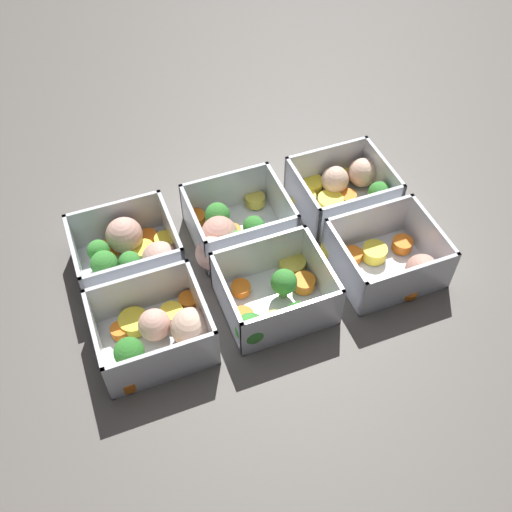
{
  "coord_description": "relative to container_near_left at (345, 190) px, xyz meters",
  "views": [
    {
      "loc": [
        0.18,
        0.47,
        0.63
      ],
      "look_at": [
        0.0,
        0.0,
        0.02
      ],
      "focal_mm": 42.0,
      "sensor_mm": 36.0,
      "label": 1
    }
  ],
  "objects": [
    {
      "name": "container_near_center",
      "position": [
        0.19,
        0.02,
        0.0
      ],
      "size": [
        0.14,
        0.13,
        0.07
      ],
      "color": "silver",
      "rests_on": "ground_plane"
    },
    {
      "name": "container_far_left",
      "position": [
        0.0,
        0.14,
        -0.0
      ],
      "size": [
        0.14,
        0.13,
        0.07
      ],
      "color": "silver",
      "rests_on": "ground_plane"
    },
    {
      "name": "container_near_right",
      "position": [
        0.32,
        0.0,
        0.0
      ],
      "size": [
        0.14,
        0.13,
        0.07
      ],
      "color": "silver",
      "rests_on": "ground_plane"
    },
    {
      "name": "container_near_left",
      "position": [
        0.0,
        0.0,
        0.0
      ],
      "size": [
        0.15,
        0.13,
        0.07
      ],
      "color": "silver",
      "rests_on": "ground_plane"
    },
    {
      "name": "container_far_center",
      "position": [
        0.17,
        0.14,
        0.0
      ],
      "size": [
        0.14,
        0.13,
        0.07
      ],
      "color": "silver",
      "rests_on": "ground_plane"
    },
    {
      "name": "ground_plane",
      "position": [
        0.17,
        0.07,
        -0.02
      ],
      "size": [
        4.0,
        4.0,
        0.0
      ],
      "primitive_type": "plane",
      "color": "#56514C"
    },
    {
      "name": "container_far_right",
      "position": [
        0.32,
        0.14,
        0.0
      ],
      "size": [
        0.14,
        0.12,
        0.07
      ],
      "color": "silver",
      "rests_on": "ground_plane"
    }
  ]
}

